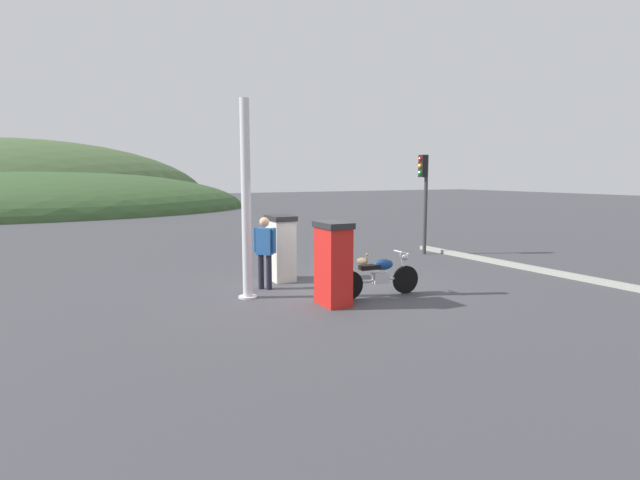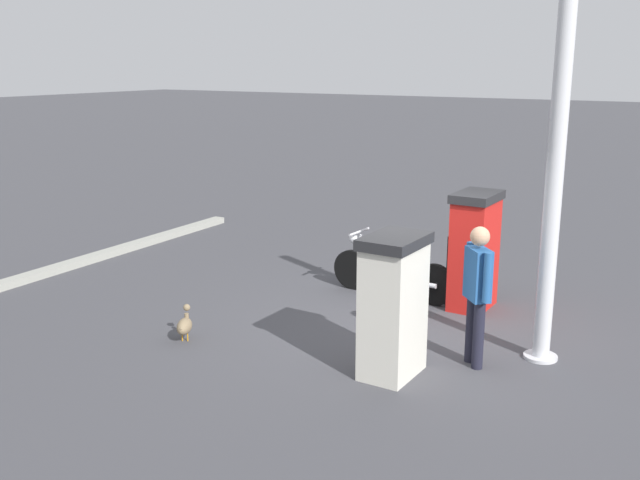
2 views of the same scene
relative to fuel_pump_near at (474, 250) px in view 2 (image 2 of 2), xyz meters
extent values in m
plane|color=#424247|center=(0.45, 1.34, -0.85)|extent=(120.00, 120.00, 0.00)
cube|color=red|center=(0.00, 0.00, -0.07)|extent=(0.51, 0.77, 1.56)
cube|color=#1E478C|center=(0.26, -0.01, 0.27)|extent=(0.04, 0.53, 0.32)
cube|color=#262628|center=(0.00, 0.00, 0.77)|extent=(0.56, 0.85, 0.12)
cylinder|color=black|center=(0.30, 0.22, -0.31)|extent=(0.04, 0.04, 1.02)
cube|color=silver|center=(0.00, 2.67, -0.10)|extent=(0.53, 0.76, 1.50)
cube|color=#1E478C|center=(0.27, 2.67, 0.23)|extent=(0.04, 0.53, 0.32)
cube|color=#262628|center=(0.00, 2.67, 0.71)|extent=(0.59, 0.84, 0.12)
cylinder|color=black|center=(0.31, 2.90, -0.33)|extent=(0.04, 0.04, 0.98)
cylinder|color=black|center=(1.90, 0.12, -0.54)|extent=(0.62, 0.11, 0.62)
cylinder|color=black|center=(0.50, 0.19, -0.54)|extent=(0.62, 0.11, 0.62)
cube|color=silver|center=(1.25, 0.16, -0.44)|extent=(0.37, 0.22, 0.24)
cylinder|color=silver|center=(1.20, 0.16, -0.49)|extent=(1.06, 0.10, 0.05)
ellipsoid|color=navy|center=(1.32, 0.15, -0.16)|extent=(0.49, 0.24, 0.24)
cube|color=black|center=(0.98, 0.17, -0.19)|extent=(0.45, 0.22, 0.10)
cylinder|color=silver|center=(1.86, 0.12, -0.24)|extent=(0.26, 0.05, 0.57)
cylinder|color=silver|center=(1.78, 0.13, 0.08)|extent=(0.06, 0.56, 0.04)
sphere|color=silver|center=(1.88, 0.12, -0.04)|extent=(0.15, 0.15, 0.14)
cylinder|color=silver|center=(0.70, 0.30, -0.52)|extent=(0.55, 0.10, 0.07)
cylinder|color=#1E1E2D|center=(-0.78, 2.02, -0.45)|extent=(0.18, 0.18, 0.81)
cylinder|color=#1E1E2D|center=(-0.64, 1.87, -0.45)|extent=(0.18, 0.18, 0.81)
cube|color=#265999|center=(-0.71, 1.94, 0.25)|extent=(0.39, 0.40, 0.60)
cylinder|color=#265999|center=(-0.88, 2.12, 0.28)|extent=(0.13, 0.13, 0.57)
cylinder|color=#265999|center=(-0.55, 1.77, 0.28)|extent=(0.13, 0.13, 0.57)
sphere|color=tan|center=(-0.71, 1.94, 0.69)|extent=(0.32, 0.32, 0.22)
ellipsoid|color=#847051|center=(2.68, 3.13, -0.66)|extent=(0.32, 0.40, 0.20)
cylinder|color=#847051|center=(2.73, 3.02, -0.60)|extent=(0.07, 0.07, 0.14)
sphere|color=#847051|center=(2.75, 2.99, -0.46)|extent=(0.12, 0.12, 0.09)
cone|color=orange|center=(2.77, 2.94, -0.46)|extent=(0.06, 0.07, 0.04)
cone|color=#847051|center=(2.60, 3.27, -0.63)|extent=(0.09, 0.09, 0.07)
cylinder|color=orange|center=(2.71, 3.15, -0.81)|extent=(0.02, 0.02, 0.10)
cylinder|color=orange|center=(2.65, 3.11, -0.81)|extent=(0.02, 0.02, 0.10)
cylinder|color=silver|center=(-1.34, 1.35, 1.23)|extent=(0.20, 0.20, 4.17)
cylinder|color=silver|center=(-1.34, 1.35, -0.83)|extent=(0.40, 0.40, 0.04)
cube|color=#9E9E93|center=(6.60, 1.34, -0.79)|extent=(0.40, 7.81, 0.12)
camera|label=1|loc=(-4.79, -8.65, 1.76)|focal=28.10mm
camera|label=2|loc=(-3.22, 9.61, 2.61)|focal=40.52mm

